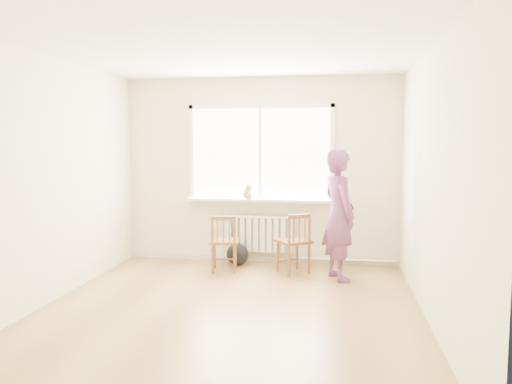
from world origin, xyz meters
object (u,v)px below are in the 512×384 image
at_px(cat, 248,192).
at_px(backpack, 238,254).
at_px(chair_left, 224,243).
at_px(chair_right, 295,243).
at_px(person, 339,215).

bearing_deg(cat, backpack, -158.46).
bearing_deg(chair_left, chair_right, 175.14).
bearing_deg(chair_right, backpack, -56.29).
height_order(chair_left, cat, cat).
height_order(chair_right, backpack, chair_right).
distance_m(person, backpack, 1.66).
relative_size(person, cat, 4.52).
xyz_separation_m(chair_right, backpack, (-0.85, 0.33, -0.25)).
distance_m(chair_right, person, 0.73).
bearing_deg(backpack, cat, 37.88).
xyz_separation_m(cat, backpack, (-0.14, -0.11, -0.89)).
relative_size(chair_right, cat, 2.22).
height_order(person, backpack, person).
distance_m(person, cat, 1.44).
bearing_deg(backpack, chair_left, -105.73).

